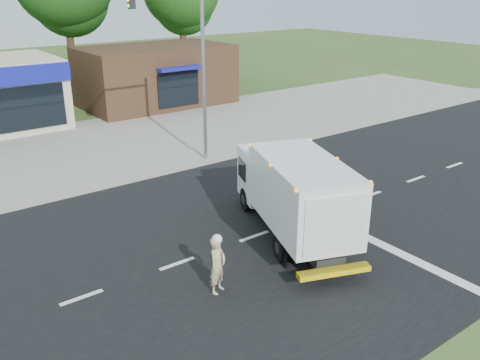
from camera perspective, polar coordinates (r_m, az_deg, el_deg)
The scene contains 9 objects.
ground at distance 17.31m, azimuth 1.60°, elevation -6.38°, with size 120.00×120.00×0.00m, color #385123.
road_asphalt at distance 17.31m, azimuth 1.60°, elevation -6.36°, with size 60.00×14.00×0.02m, color black.
sidewalk at distance 23.72m, azimuth -10.74°, elevation 1.26°, with size 60.00×2.40×0.12m, color gray.
parking_apron at distance 28.83m, azimuth -15.92°, elevation 4.31°, with size 60.00×9.00×0.02m, color gray.
lane_markings at distance 17.21m, azimuth 7.97°, elevation -6.69°, with size 55.20×7.00×0.01m.
ems_box_truck at distance 16.68m, azimuth 6.05°, elevation -1.12°, with size 4.28×6.98×2.96m.
emergency_worker at distance 14.04m, azimuth -2.54°, elevation -9.41°, with size 0.72×0.62×1.77m.
brown_storefront at distance 36.50m, azimuth -9.40°, elevation 11.51°, with size 10.00×6.70×4.00m.
traffic_signal_pole at distance 23.13m, azimuth -5.54°, elevation 13.47°, with size 3.51×0.25×8.00m.
Camera 1 is at (-9.54, -12.00, 8.04)m, focal length 38.00 mm.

